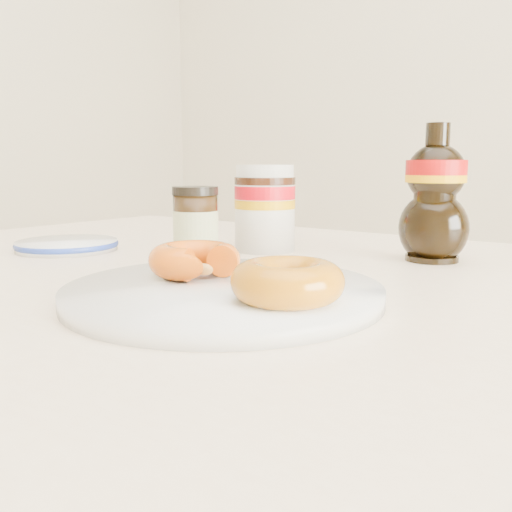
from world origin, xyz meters
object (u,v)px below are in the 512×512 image
Objects in this scene: dining_table at (287,356)px; syrup_bottle at (435,193)px; blue_rim_saucer at (67,245)px; donut_whole at (287,281)px; plate at (223,292)px; dark_jar at (196,224)px; nutella_jar at (265,205)px; donut_bitten at (195,260)px.

dining_table is 0.29m from syrup_bottle.
dining_table is at bearing 1.41° from blue_rim_saucer.
plate is at bearing 168.59° from donut_whole.
donut_whole is 0.31m from dark_jar.
nutella_jar is at bearing 36.46° from blue_rim_saucer.
nutella_jar reaches higher than dining_table.
syrup_bottle is at bearing 34.77° from dark_jar.
blue_rim_saucer is (-0.46, 0.11, -0.02)m from donut_whole.
nutella_jar is at bearing 89.89° from donut_bitten.
syrup_bottle is at bearing 90.76° from donut_whole.
donut_whole reaches higher than dining_table.
dining_table is 0.19m from donut_whole.
donut_whole is 0.64× the size of blue_rim_saucer.
nutella_jar reaches higher than donut_whole.
dining_table is at bearing 39.00° from donut_bitten.
plate is 0.06m from donut_bitten.
nutella_jar is at bearing 132.57° from dining_table.
nutella_jar is at bearing 118.84° from plate.
donut_bitten is at bearing -112.53° from syrup_bottle.
nutella_jar is (-0.15, 0.16, 0.15)m from dining_table.
syrup_bottle is 1.20× the size of blue_rim_saucer.
plate is at bearing -61.16° from nutella_jar.
dining_table is 0.14m from plate.
blue_rim_saucer is at bearing -143.54° from nutella_jar.
syrup_bottle is at bearing 76.78° from plate.
nutella_jar is 1.29× the size of dark_jar.
nutella_jar is 0.23m from syrup_bottle.
syrup_bottle reaches higher than nutella_jar.
dark_jar is at bearing 165.55° from dining_table.
donut_whole reaches higher than blue_rim_saucer.
nutella_jar is at bearing 128.83° from donut_whole.
dining_table is 15.31× the size of donut_bitten.
plate is at bearing -39.81° from donut_bitten.
nutella_jar reaches higher than donut_bitten.
syrup_bottle is at bearing 26.72° from blue_rim_saucer.
donut_bitten reaches higher than plate.
syrup_bottle is at bearing 70.75° from dining_table.
donut_bitten is 0.63× the size of blue_rim_saucer.
syrup_bottle reaches higher than dining_table.
donut_bitten is 0.74× the size of nutella_jar.
donut_whole is (0.13, -0.03, 0.00)m from donut_bitten.
nutella_jar is 0.85× the size of blue_rim_saucer.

